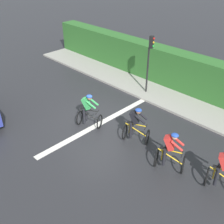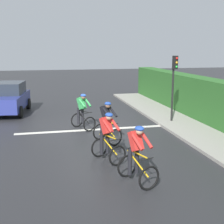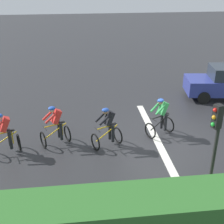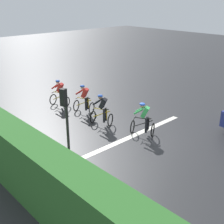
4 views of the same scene
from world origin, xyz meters
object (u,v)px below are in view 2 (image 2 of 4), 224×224
cyclist_fourth (82,112)px  traffic_light_near_crossing (174,79)px  cyclist_lead (137,156)px  car_navy (9,98)px  cyclist_second (107,138)px  cyclist_mid (107,123)px

cyclist_fourth → traffic_light_near_crossing: bearing=-178.4°
cyclist_lead → car_navy: car_navy is taller
cyclist_lead → cyclist_second: (0.44, -1.87, 0.00)m
cyclist_lead → car_navy: (4.34, -10.74, 0.08)m
cyclist_lead → cyclist_second: size_ratio=1.00×
cyclist_fourth → car_navy: (3.64, -4.56, 0.08)m
cyclist_lead → traffic_light_near_crossing: traffic_light_near_crossing is taller
cyclist_second → cyclist_mid: 2.05m
cyclist_second → car_navy: 9.69m
cyclist_mid → cyclist_fourth: size_ratio=1.00×
cyclist_second → cyclist_fourth: bearing=-86.5°
traffic_light_near_crossing → car_navy: bearing=-28.5°
cyclist_second → cyclist_fourth: same height
cyclist_fourth → car_navy: car_navy is taller
cyclist_mid → cyclist_second: bearing=79.0°
cyclist_lead → cyclist_second: same height
cyclist_lead → traffic_light_near_crossing: (-3.81, -6.30, 1.43)m
cyclist_lead → car_navy: 11.58m
cyclist_second → cyclist_mid: (-0.39, -2.01, 0.00)m
cyclist_second → traffic_light_near_crossing: traffic_light_near_crossing is taller
cyclist_lead → cyclist_fourth: same height
car_navy → cyclist_second: bearing=113.7°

